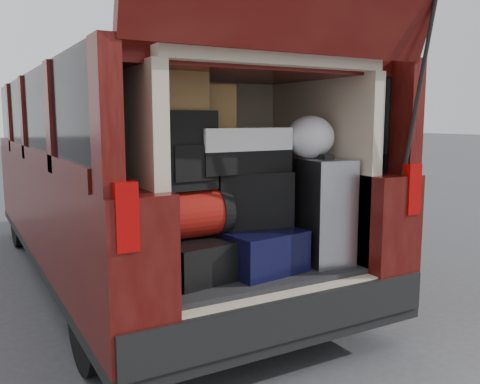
% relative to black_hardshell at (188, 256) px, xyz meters
% --- Properties ---
extents(ground, '(80.00, 80.00, 0.00)m').
position_rel_black_hardshell_xyz_m(ground, '(0.36, -0.17, -0.66)').
color(ground, '#38383B').
rests_on(ground, ground).
extents(minivan, '(1.90, 5.35, 2.77)m').
position_rel_black_hardshell_xyz_m(minivan, '(0.36, 1.68, 0.25)').
color(minivan, black).
rests_on(minivan, ground).
extents(load_floor, '(1.24, 1.05, 0.55)m').
position_rel_black_hardshell_xyz_m(load_floor, '(0.36, 0.10, -0.38)').
color(load_floor, black).
rests_on(load_floor, ground).
extents(black_hardshell, '(0.47, 0.59, 0.22)m').
position_rel_black_hardshell_xyz_m(black_hardshell, '(0.00, 0.00, 0.00)').
color(black_hardshell, black).
rests_on(black_hardshell, load_floor).
extents(navy_hardshell, '(0.52, 0.61, 0.24)m').
position_rel_black_hardshell_xyz_m(navy_hardshell, '(0.39, -0.05, 0.01)').
color(navy_hardshell, black).
rests_on(navy_hardshell, load_floor).
extents(silver_roller, '(0.31, 0.45, 0.64)m').
position_rel_black_hardshell_xyz_m(silver_roller, '(0.83, -0.13, 0.21)').
color(silver_roller, white).
rests_on(silver_roller, load_floor).
extents(red_duffel, '(0.43, 0.29, 0.28)m').
position_rel_black_hardshell_xyz_m(red_duffel, '(0.02, -0.00, 0.25)').
color(red_duffel, '#9C0E0E').
rests_on(red_duffel, black_hardshell).
extents(black_soft_case, '(0.50, 0.35, 0.33)m').
position_rel_black_hardshell_xyz_m(black_soft_case, '(0.42, 0.02, 0.30)').
color(black_soft_case, black).
rests_on(black_soft_case, navy_hardshell).
extents(backpack, '(0.31, 0.20, 0.43)m').
position_rel_black_hardshell_xyz_m(backpack, '(-0.00, -0.00, 0.60)').
color(backpack, black).
rests_on(backpack, red_duffel).
extents(twotone_duffel, '(0.59, 0.32, 0.26)m').
position_rel_black_hardshell_xyz_m(twotone_duffel, '(0.35, 0.04, 0.59)').
color(twotone_duffel, silver).
rests_on(twotone_duffel, black_soft_case).
extents(grocery_sack_lower, '(0.24, 0.20, 0.21)m').
position_rel_black_hardshell_xyz_m(grocery_sack_lower, '(-0.01, 0.02, 0.92)').
color(grocery_sack_lower, brown).
rests_on(grocery_sack_lower, backpack).
extents(grocery_sack_upper, '(0.27, 0.24, 0.24)m').
position_rel_black_hardshell_xyz_m(grocery_sack_upper, '(0.19, 0.08, 0.84)').
color(grocery_sack_upper, brown).
rests_on(grocery_sack_upper, twotone_duffel).
extents(plastic_bag_right, '(0.31, 0.29, 0.26)m').
position_rel_black_hardshell_xyz_m(plastic_bag_right, '(0.79, -0.07, 0.66)').
color(plastic_bag_right, white).
rests_on(plastic_bag_right, silver_roller).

